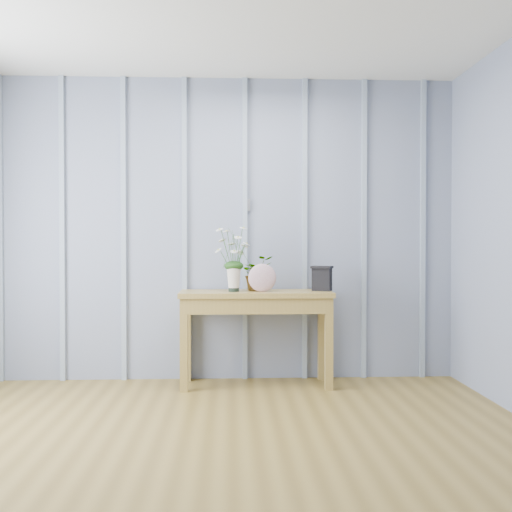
{
  "coord_description": "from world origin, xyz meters",
  "views": [
    {
      "loc": [
        0.12,
        -2.74,
        1.12
      ],
      "look_at": [
        0.33,
        1.94,
        1.03
      ],
      "focal_mm": 42.0,
      "sensor_mm": 36.0,
      "label": 1
    }
  ],
  "objects_px": {
    "felt_disc_vessel": "(262,278)",
    "carved_box": "(322,278)",
    "daisy_vase": "(234,250)",
    "sideboard": "(256,306)"
  },
  "relations": [
    {
      "from": "felt_disc_vessel",
      "to": "carved_box",
      "type": "distance_m",
      "value": 0.49
    },
    {
      "from": "daisy_vase",
      "to": "felt_disc_vessel",
      "type": "relative_size",
      "value": 2.39
    },
    {
      "from": "daisy_vase",
      "to": "felt_disc_vessel",
      "type": "bearing_deg",
      "value": -9.11
    },
    {
      "from": "daisy_vase",
      "to": "felt_disc_vessel",
      "type": "distance_m",
      "value": 0.31
    },
    {
      "from": "daisy_vase",
      "to": "carved_box",
      "type": "distance_m",
      "value": 0.74
    },
    {
      "from": "sideboard",
      "to": "daisy_vase",
      "type": "xyz_separation_m",
      "value": [
        -0.17,
        -0.05,
        0.44
      ]
    },
    {
      "from": "felt_disc_vessel",
      "to": "carved_box",
      "type": "height_order",
      "value": "felt_disc_vessel"
    },
    {
      "from": "sideboard",
      "to": "carved_box",
      "type": "height_order",
      "value": "carved_box"
    },
    {
      "from": "carved_box",
      "to": "sideboard",
      "type": "bearing_deg",
      "value": -179.21
    },
    {
      "from": "daisy_vase",
      "to": "carved_box",
      "type": "relative_size",
      "value": 2.66
    }
  ]
}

